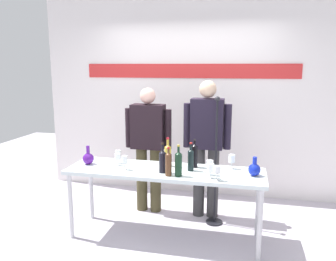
# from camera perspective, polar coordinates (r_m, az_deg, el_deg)

# --- Properties ---
(ground_plane) EXTENTS (10.00, 10.00, 0.00)m
(ground_plane) POSITION_cam_1_polar(r_m,az_deg,el_deg) (3.94, -0.52, -17.43)
(ground_plane) COLOR #BCB3C0
(back_wall) EXTENTS (4.36, 0.11, 3.00)m
(back_wall) POSITION_cam_1_polar(r_m,az_deg,el_deg) (4.95, 3.52, 6.56)
(back_wall) COLOR white
(back_wall) RESTS_ON ground
(display_table) EXTENTS (2.11, 0.61, 0.78)m
(display_table) POSITION_cam_1_polar(r_m,az_deg,el_deg) (3.66, -0.53, -7.64)
(display_table) COLOR silver
(display_table) RESTS_ON ground
(decanter_blue_left) EXTENTS (0.13, 0.13, 0.21)m
(decanter_blue_left) POSITION_cam_1_polar(r_m,az_deg,el_deg) (3.93, -13.31, -4.57)
(decanter_blue_left) COLOR #52198B
(decanter_blue_left) RESTS_ON display_table
(decanter_blue_right) EXTENTS (0.12, 0.12, 0.20)m
(decanter_blue_right) POSITION_cam_1_polar(r_m,az_deg,el_deg) (3.54, 14.38, -6.34)
(decanter_blue_right) COLOR #1123AE
(decanter_blue_right) RESTS_ON display_table
(presenter_left) EXTENTS (0.60, 0.22, 1.60)m
(presenter_left) POSITION_cam_1_polar(r_m,az_deg,el_deg) (4.30, -3.35, -2.01)
(presenter_left) COLOR #403A22
(presenter_left) RESTS_ON ground
(presenter_right) EXTENTS (0.58, 0.22, 1.70)m
(presenter_right) POSITION_cam_1_polar(r_m,az_deg,el_deg) (4.14, 6.56, -1.77)
(presenter_right) COLOR #363536
(presenter_right) RESTS_ON ground
(wine_bottle_0) EXTENTS (0.07, 0.07, 0.32)m
(wine_bottle_0) POSITION_cam_1_polar(r_m,az_deg,el_deg) (3.40, 1.77, -5.50)
(wine_bottle_0) COLOR black
(wine_bottle_0) RESTS_ON display_table
(wine_bottle_1) EXTENTS (0.07, 0.07, 0.30)m
(wine_bottle_1) POSITION_cam_1_polar(r_m,az_deg,el_deg) (3.41, 0.08, -5.56)
(wine_bottle_1) COLOR #53311B
(wine_bottle_1) RESTS_ON display_table
(wine_bottle_2) EXTENTS (0.07, 0.07, 0.32)m
(wine_bottle_2) POSITION_cam_1_polar(r_m,az_deg,el_deg) (3.74, -0.09, -4.04)
(wine_bottle_2) COLOR gold
(wine_bottle_2) RESTS_ON display_table
(wine_bottle_3) EXTENTS (0.07, 0.07, 0.31)m
(wine_bottle_3) POSITION_cam_1_polar(r_m,az_deg,el_deg) (3.70, 4.50, -4.15)
(wine_bottle_3) COLOR black
(wine_bottle_3) RESTS_ON display_table
(wine_bottle_4) EXTENTS (0.07, 0.07, 0.32)m
(wine_bottle_4) POSITION_cam_1_polar(r_m,az_deg,el_deg) (3.51, -0.99, -5.08)
(wine_bottle_4) COLOR black
(wine_bottle_4) RESTS_ON display_table
(wine_bottle_5) EXTENTS (0.06, 0.06, 0.31)m
(wine_bottle_5) POSITION_cam_1_polar(r_m,az_deg,el_deg) (3.58, 3.86, -4.80)
(wine_bottle_5) COLOR black
(wine_bottle_5) RESTS_ON display_table
(wine_glass_left_0) EXTENTS (0.06, 0.06, 0.15)m
(wine_glass_left_0) POSITION_cam_1_polar(r_m,az_deg,el_deg) (3.65, -7.31, -4.92)
(wine_glass_left_0) COLOR white
(wine_glass_left_0) RESTS_ON display_table
(wine_glass_left_1) EXTENTS (0.06, 0.06, 0.14)m
(wine_glass_left_1) POSITION_cam_1_polar(r_m,az_deg,el_deg) (3.81, -8.51, -4.47)
(wine_glass_left_1) COLOR white
(wine_glass_left_1) RESTS_ON display_table
(wine_glass_left_2) EXTENTS (0.06, 0.06, 0.15)m
(wine_glass_left_2) POSITION_cam_1_polar(r_m,az_deg,el_deg) (3.89, -8.45, -4.00)
(wine_glass_left_2) COLOR white
(wine_glass_left_2) RESTS_ON display_table
(wine_glass_right_0) EXTENTS (0.07, 0.07, 0.15)m
(wine_glass_right_0) POSITION_cam_1_polar(r_m,az_deg,el_deg) (3.37, 7.20, -6.29)
(wine_glass_right_0) COLOR white
(wine_glass_right_0) RESTS_ON display_table
(wine_glass_right_1) EXTENTS (0.07, 0.07, 0.15)m
(wine_glass_right_1) POSITION_cam_1_polar(r_m,az_deg,el_deg) (3.46, 7.08, -5.71)
(wine_glass_right_1) COLOR white
(wine_glass_right_1) RESTS_ON display_table
(wine_glass_right_2) EXTENTS (0.07, 0.07, 0.15)m
(wine_glass_right_2) POSITION_cam_1_polar(r_m,az_deg,el_deg) (3.31, 8.30, -6.58)
(wine_glass_right_2) COLOR white
(wine_glass_right_2) RESTS_ON display_table
(wine_glass_right_3) EXTENTS (0.07, 0.07, 0.16)m
(wine_glass_right_3) POSITION_cam_1_polar(r_m,az_deg,el_deg) (3.70, 10.71, -4.70)
(wine_glass_right_3) COLOR white
(wine_glass_right_3) RESTS_ON display_table
(microphone_stand) EXTENTS (0.20, 0.20, 1.53)m
(microphone_stand) POSITION_cam_1_polar(r_m,az_deg,el_deg) (4.08, 7.97, -8.67)
(microphone_stand) COLOR black
(microphone_stand) RESTS_ON ground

